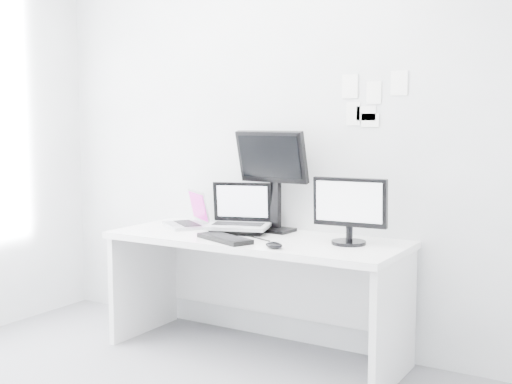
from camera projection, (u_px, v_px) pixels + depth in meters
back_wall at (283, 132)px, 4.09m from camera, size 3.60×0.00×3.60m
desk at (255, 296)px, 3.90m from camera, size 1.80×0.70×0.73m
macbook at (185, 208)px, 4.21m from camera, size 0.42×0.40×0.25m
speaker at (252, 214)px, 4.18m from camera, size 0.09×0.09×0.18m
dell_laptop at (238, 208)px, 3.97m from camera, size 0.45×0.40×0.31m
rear_monitor at (273, 180)px, 4.01m from camera, size 0.48×0.20×0.65m
samsung_monitor at (349, 210)px, 3.59m from camera, size 0.43×0.22×0.39m
keyboard at (225, 239)px, 3.72m from camera, size 0.41×0.28×0.03m
mouse at (274, 245)px, 3.49m from camera, size 0.12×0.09×0.04m
wall_note_0 at (350, 86)px, 3.82m from camera, size 0.10×0.00×0.14m
wall_note_1 at (374, 93)px, 3.75m from camera, size 0.09×0.00×0.13m
wall_note_2 at (399, 83)px, 3.67m from camera, size 0.10×0.00×0.14m
wall_note_3 at (370, 120)px, 3.78m from camera, size 0.11×0.00×0.08m
wall_note_4 at (366, 113)px, 3.79m from camera, size 0.12×0.00×0.08m
wall_note_5 at (353, 114)px, 3.83m from camera, size 0.09×0.00×0.14m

